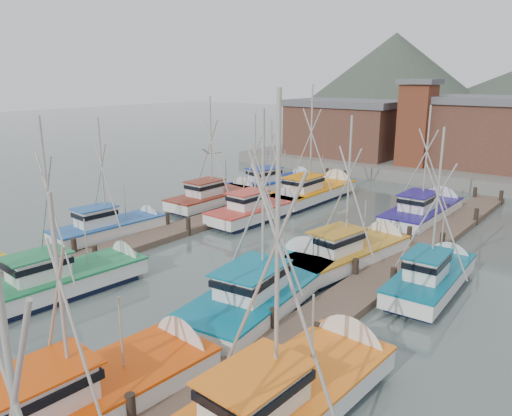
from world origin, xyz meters
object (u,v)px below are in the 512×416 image
Objects in this scene: lookout_tower at (417,122)px; boat_1 at (95,394)px; boat_4 at (71,278)px; boat_12 at (315,191)px; boat_8 at (261,209)px.

lookout_tower reaches higher than boat_1.
boat_1 is at bearing -22.91° from boat_4.
boat_12 is (-9.30, 27.68, 0.01)m from boat_1.
boat_8 is 0.85× the size of boat_12.
boat_8 is at bearing 118.28° from boat_1.
boat_4 is at bearing -93.36° from lookout_tower.
boat_8 is (-0.54, 15.70, -0.00)m from boat_4.
boat_8 reaches higher than boat_1.
boat_4 is 0.88× the size of boat_12.
boat_8 is (-9.28, 20.30, 0.00)m from boat_1.
boat_1 is at bearing -81.20° from lookout_tower.
boat_1 is at bearing -71.36° from boat_12.
boat_12 is (-0.56, 23.08, 0.00)m from boat_4.
boat_1 is 1.06× the size of boat_4.
boat_4 reaches higher than boat_8.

